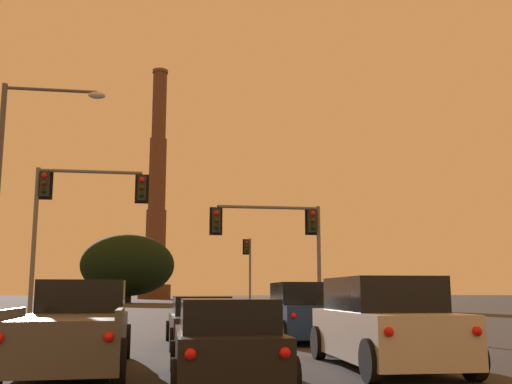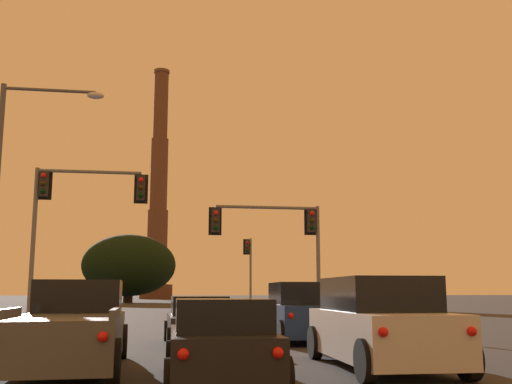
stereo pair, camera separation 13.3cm
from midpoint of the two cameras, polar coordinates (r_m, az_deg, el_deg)
name	(u,v)px [view 1 (the left image)]	position (r m, az deg, el deg)	size (l,w,h in m)	color
pickup_truck_left_lane_second	(75,329)	(13.06, -17.14, -12.38)	(2.34, 5.56, 1.82)	#4C4F54
suv_right_lane_front	(304,313)	(19.79, 4.38, -11.37)	(2.29, 4.97, 1.86)	navy
hatchback_center_lane_second	(226,344)	(10.76, -3.26, -14.21)	(1.97, 4.13, 1.44)	black
sedan_center_lane_front	(201,322)	(18.31, -5.45, -12.23)	(2.04, 4.73, 1.43)	#232328
suv_right_lane_second	(383,324)	(13.00, 11.75, -12.19)	(2.21, 4.95, 1.86)	silver
traffic_light_overhead_right	(282,234)	(26.79, 2.36, -4.00)	(5.12, 0.50, 5.40)	slate
traffic_light_overhead_left	(73,207)	(25.69, -17.21, -1.36)	(4.69, 0.50, 6.60)	slate
traffic_light_far_right	(248,263)	(48.16, -0.81, -6.81)	(0.78, 0.50, 5.82)	slate
street_lamp	(15,178)	(23.23, -22.12, 1.25)	(3.72, 0.36, 9.12)	#56565B
smokestack	(157,206)	(141.92, -9.48, -1.32)	(7.48, 7.48, 54.79)	#523427
treeline_left_mid	(128,265)	(91.69, -12.17, -6.83)	(13.80, 12.42, 10.07)	black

